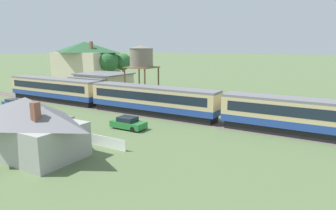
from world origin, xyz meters
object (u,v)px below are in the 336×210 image
(yard_tree_1, at_px, (108,62))
(yard_tree_2, at_px, (123,62))
(parked_car_blue, at_px, (13,103))
(parked_car_grey, at_px, (55,122))
(yard_tree_0, at_px, (87,67))
(water_tower, at_px, (141,57))
(station_house_dark_green_roof, at_px, (85,63))
(parked_car_green, at_px, (128,123))
(passenger_train, at_px, (154,99))
(station_building, at_px, (104,84))
(cottage_grey_roof, at_px, (28,125))

(yard_tree_1, distance_m, yard_tree_2, 3.50)
(parked_car_blue, xyz_separation_m, yard_tree_1, (-2.00, 24.39, 5.20))
(parked_car_grey, distance_m, yard_tree_0, 45.16)
(water_tower, bearing_deg, parked_car_blue, -130.14)
(station_house_dark_green_roof, relative_size, parked_car_blue, 3.54)
(parked_car_green, distance_m, parked_car_grey, 8.71)
(passenger_train, relative_size, station_building, 6.33)
(station_building, height_order, parked_car_green, station_building)
(parked_car_blue, height_order, yard_tree_0, yard_tree_0)
(parked_car_blue, bearing_deg, passenger_train, 21.37)
(parked_car_grey, bearing_deg, yard_tree_2, 20.00)
(parked_car_green, bearing_deg, station_house_dark_green_roof, 142.17)
(station_building, height_order, yard_tree_0, yard_tree_0)
(water_tower, xyz_separation_m, cottage_grey_roof, (7.63, -27.58, -4.65))
(parked_car_green, distance_m, yard_tree_1, 36.23)
(cottage_grey_roof, relative_size, parked_car_blue, 2.46)
(cottage_grey_roof, height_order, parked_car_green, cottage_grey_roof)
(water_tower, relative_size, yard_tree_0, 1.74)
(station_building, xyz_separation_m, water_tower, (9.07, -0.27, 5.20))
(yard_tree_2, bearing_deg, yard_tree_0, 171.41)
(water_tower, height_order, parked_car_grey, water_tower)
(passenger_train, height_order, parked_car_green, passenger_train)
(parked_car_grey, bearing_deg, yard_tree_1, 24.88)
(cottage_grey_roof, relative_size, parked_car_green, 2.59)
(passenger_train, bearing_deg, station_building, 151.05)
(water_tower, distance_m, cottage_grey_roof, 29.00)
(passenger_train, distance_m, yard_tree_1, 30.49)
(passenger_train, bearing_deg, parked_car_blue, -164.48)
(parked_car_green, height_order, yard_tree_1, yard_tree_1)
(station_house_dark_green_roof, height_order, water_tower, station_house_dark_green_roof)
(yard_tree_2, bearing_deg, station_building, -68.27)
(station_building, bearing_deg, parked_car_green, -41.77)
(cottage_grey_roof, xyz_separation_m, yard_tree_2, (-21.23, 39.21, 2.97))
(parked_car_blue, xyz_separation_m, yard_tree_2, (-0.27, 27.43, 5.05))
(station_house_dark_green_roof, height_order, parked_car_blue, station_house_dark_green_roof)
(water_tower, relative_size, yard_tree_2, 1.24)
(parked_car_blue, relative_size, yard_tree_1, 0.52)
(station_house_dark_green_roof, bearing_deg, yard_tree_0, 133.41)
(station_building, relative_size, yard_tree_0, 1.74)
(passenger_train, height_order, station_house_dark_green_roof, station_house_dark_green_roof)
(water_tower, bearing_deg, cottage_grey_roof, -74.54)
(cottage_grey_roof, bearing_deg, yard_tree_1, 122.39)
(parked_car_grey, height_order, yard_tree_1, yard_tree_1)
(parked_car_grey, bearing_deg, passenger_train, -38.00)
(yard_tree_2, bearing_deg, parked_car_blue, -89.43)
(cottage_grey_roof, bearing_deg, passenger_train, 86.11)
(passenger_train, bearing_deg, yard_tree_2, 136.54)
(passenger_train, xyz_separation_m, parked_car_blue, (-22.17, -6.16, -1.64))
(parked_car_blue, bearing_deg, parked_car_green, 3.43)
(passenger_train, xyz_separation_m, parked_car_grey, (-6.72, -10.81, -1.57))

